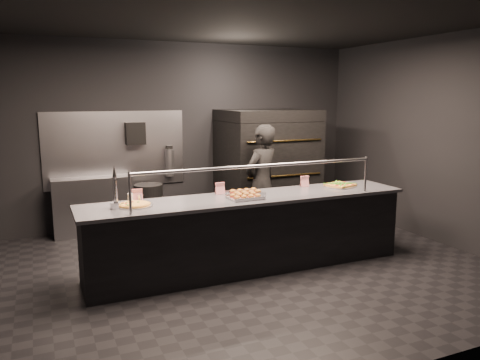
{
  "coord_description": "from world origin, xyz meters",
  "views": [
    {
      "loc": [
        -2.35,
        -5.08,
        2.12
      ],
      "look_at": [
        -0.04,
        0.2,
        1.1
      ],
      "focal_mm": 35.0,
      "sensor_mm": 36.0,
      "label": 1
    }
  ],
  "objects_px": {
    "prep_shelf": "(94,206)",
    "trash_bin": "(149,208)",
    "beer_tap": "(115,196)",
    "worker": "(262,183)",
    "towel_dispenser": "(135,133)",
    "round_pizza": "(135,205)",
    "slider_tray_b": "(245,193)",
    "pizza_oven": "(267,166)",
    "fire_extinguisher": "(170,162)",
    "square_pizza": "(340,185)",
    "service_counter": "(250,232)",
    "slider_tray_a": "(245,197)"
  },
  "relations": [
    {
      "from": "fire_extinguisher",
      "to": "worker",
      "type": "height_order",
      "value": "worker"
    },
    {
      "from": "beer_tap",
      "to": "slider_tray_a",
      "type": "distance_m",
      "value": 1.51
    },
    {
      "from": "round_pizza",
      "to": "slider_tray_b",
      "type": "bearing_deg",
      "value": 3.02
    },
    {
      "from": "towel_dispenser",
      "to": "trash_bin",
      "type": "relative_size",
      "value": 0.46
    },
    {
      "from": "round_pizza",
      "to": "square_pizza",
      "type": "relative_size",
      "value": 0.93
    },
    {
      "from": "service_counter",
      "to": "round_pizza",
      "type": "xyz_separation_m",
      "value": [
        -1.39,
        0.05,
        0.47
      ]
    },
    {
      "from": "prep_shelf",
      "to": "trash_bin",
      "type": "distance_m",
      "value": 0.84
    },
    {
      "from": "towel_dispenser",
      "to": "worker",
      "type": "distance_m",
      "value": 2.19
    },
    {
      "from": "beer_tap",
      "to": "trash_bin",
      "type": "distance_m",
      "value": 2.38
    },
    {
      "from": "round_pizza",
      "to": "square_pizza",
      "type": "bearing_deg",
      "value": 0.89
    },
    {
      "from": "round_pizza",
      "to": "worker",
      "type": "distance_m",
      "value": 2.27
    },
    {
      "from": "pizza_oven",
      "to": "fire_extinguisher",
      "type": "distance_m",
      "value": 1.63
    },
    {
      "from": "round_pizza",
      "to": "slider_tray_a",
      "type": "height_order",
      "value": "slider_tray_a"
    },
    {
      "from": "service_counter",
      "to": "pizza_oven",
      "type": "distance_m",
      "value": 2.3
    },
    {
      "from": "service_counter",
      "to": "slider_tray_b",
      "type": "xyz_separation_m",
      "value": [
        -0.0,
        0.13,
        0.48
      ]
    },
    {
      "from": "trash_bin",
      "to": "square_pizza",
      "type": "bearing_deg",
      "value": -43.26
    },
    {
      "from": "round_pizza",
      "to": "beer_tap",
      "type": "bearing_deg",
      "value": -171.3
    },
    {
      "from": "trash_bin",
      "to": "worker",
      "type": "relative_size",
      "value": 0.44
    },
    {
      "from": "prep_shelf",
      "to": "slider_tray_a",
      "type": "relative_size",
      "value": 3.0
    },
    {
      "from": "prep_shelf",
      "to": "slider_tray_a",
      "type": "height_order",
      "value": "slider_tray_a"
    },
    {
      "from": "pizza_oven",
      "to": "round_pizza",
      "type": "distance_m",
      "value": 3.18
    },
    {
      "from": "worker",
      "to": "towel_dispenser",
      "type": "bearing_deg",
      "value": -66.66
    },
    {
      "from": "prep_shelf",
      "to": "towel_dispenser",
      "type": "distance_m",
      "value": 1.31
    },
    {
      "from": "pizza_oven",
      "to": "beer_tap",
      "type": "bearing_deg",
      "value": -146.14
    },
    {
      "from": "towel_dispenser",
      "to": "slider_tray_a",
      "type": "xyz_separation_m",
      "value": [
        0.8,
        -2.48,
        -0.61
      ]
    },
    {
      "from": "beer_tap",
      "to": "worker",
      "type": "xyz_separation_m",
      "value": [
        2.26,
        0.99,
        -0.19
      ]
    },
    {
      "from": "slider_tray_b",
      "to": "fire_extinguisher",
      "type": "bearing_deg",
      "value": 98.75
    },
    {
      "from": "service_counter",
      "to": "pizza_oven",
      "type": "relative_size",
      "value": 2.15
    },
    {
      "from": "slider_tray_a",
      "to": "worker",
      "type": "bearing_deg",
      "value": 55.42
    },
    {
      "from": "round_pizza",
      "to": "pizza_oven",
      "type": "bearing_deg",
      "value": 35.48
    },
    {
      "from": "towel_dispenser",
      "to": "round_pizza",
      "type": "bearing_deg",
      "value": -101.88
    },
    {
      "from": "prep_shelf",
      "to": "round_pizza",
      "type": "height_order",
      "value": "round_pizza"
    },
    {
      "from": "beer_tap",
      "to": "worker",
      "type": "bearing_deg",
      "value": 23.69
    },
    {
      "from": "slider_tray_b",
      "to": "square_pizza",
      "type": "height_order",
      "value": "slider_tray_b"
    },
    {
      "from": "square_pizza",
      "to": "trash_bin",
      "type": "xyz_separation_m",
      "value": [
        -2.18,
        2.05,
        -0.56
      ]
    },
    {
      "from": "slider_tray_b",
      "to": "worker",
      "type": "distance_m",
      "value": 1.11
    },
    {
      "from": "pizza_oven",
      "to": "round_pizza",
      "type": "bearing_deg",
      "value": -144.52
    },
    {
      "from": "pizza_oven",
      "to": "worker",
      "type": "xyz_separation_m",
      "value": [
        -0.54,
        -0.89,
        -0.1
      ]
    },
    {
      "from": "towel_dispenser",
      "to": "square_pizza",
      "type": "bearing_deg",
      "value": -44.93
    },
    {
      "from": "towel_dispenser",
      "to": "beer_tap",
      "type": "distance_m",
      "value": 2.52
    },
    {
      "from": "trash_bin",
      "to": "slider_tray_a",
      "type": "bearing_deg",
      "value": -73.16
    },
    {
      "from": "slider_tray_b",
      "to": "worker",
      "type": "relative_size",
      "value": 0.29
    },
    {
      "from": "square_pizza",
      "to": "round_pizza",
      "type": "bearing_deg",
      "value": -179.11
    },
    {
      "from": "prep_shelf",
      "to": "beer_tap",
      "type": "xyz_separation_m",
      "value": [
        0.0,
        -2.3,
        0.61
      ]
    },
    {
      "from": "beer_tap",
      "to": "service_counter",
      "type": "bearing_deg",
      "value": -0.76
    },
    {
      "from": "pizza_oven",
      "to": "slider_tray_b",
      "type": "distance_m",
      "value": 2.14
    },
    {
      "from": "square_pizza",
      "to": "worker",
      "type": "bearing_deg",
      "value": 128.86
    },
    {
      "from": "towel_dispenser",
      "to": "slider_tray_b",
      "type": "relative_size",
      "value": 0.7
    },
    {
      "from": "slider_tray_a",
      "to": "slider_tray_b",
      "type": "xyz_separation_m",
      "value": [
        0.1,
        0.22,
        0.0
      ]
    },
    {
      "from": "fire_extinguisher",
      "to": "slider_tray_b",
      "type": "relative_size",
      "value": 1.02
    }
  ]
}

